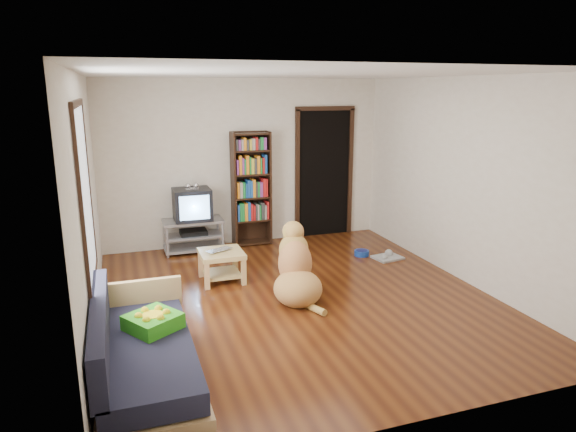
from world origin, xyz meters
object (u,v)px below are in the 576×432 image
object	(u,v)px
laptop	(222,251)
dog	(296,271)
green_cushion	(153,322)
tv_stand	(194,234)
crt_tv	(192,204)
dog_bowl	(362,253)
grey_rag	(387,258)
sofa	(142,360)
bookshelf	(251,183)
coffee_table	(222,260)

from	to	relation	value
laptop	dog	size ratio (longest dim) A/B	0.30
green_cushion	dog	xyz separation A→B (m)	(1.74, 1.19, -0.15)
tv_stand	crt_tv	distance (m)	0.47
dog_bowl	grey_rag	distance (m)	0.39
tv_stand	sofa	bearing A→B (deg)	-105.02
grey_rag	crt_tv	bearing A→B (deg)	153.80
bookshelf	coffee_table	world-z (taller)	bookshelf
crt_tv	dog	xyz separation A→B (m)	(0.89, -2.24, -0.41)
green_cushion	coffee_table	world-z (taller)	green_cushion
green_cushion	grey_rag	bearing A→B (deg)	-1.69
laptop	grey_rag	world-z (taller)	laptop
crt_tv	coffee_table	world-z (taller)	crt_tv
dog_bowl	crt_tv	world-z (taller)	crt_tv
laptop	dog_bowl	xyz separation A→B (m)	(2.20, 0.38, -0.37)
tv_stand	bookshelf	xyz separation A→B (m)	(0.95, 0.09, 0.73)
green_cushion	dog_bowl	bearing A→B (deg)	3.62
dog_bowl	bookshelf	distance (m)	2.04
green_cushion	dog	world-z (taller)	dog
dog_bowl	coffee_table	size ratio (longest dim) A/B	0.40
dog_bowl	crt_tv	xyz separation A→B (m)	(-2.36, 1.06, 0.70)
tv_stand	sofa	distance (m)	3.76
tv_stand	coffee_table	size ratio (longest dim) A/B	1.64
bookshelf	coffee_table	distance (m)	1.83
laptop	bookshelf	world-z (taller)	bookshelf
green_cushion	bookshelf	size ratio (longest dim) A/B	0.22
dog	sofa	bearing A→B (deg)	-142.69
dog_bowl	coffee_table	distance (m)	2.24
tv_stand	dog	bearing A→B (deg)	-68.17
dog_bowl	coffee_table	world-z (taller)	coffee_table
grey_rag	coffee_table	xyz separation A→B (m)	(-2.50, -0.10, 0.27)
coffee_table	sofa	bearing A→B (deg)	-116.67
sofa	bookshelf	bearing A→B (deg)	62.68
dog	dog_bowl	bearing A→B (deg)	38.75
sofa	coffee_table	world-z (taller)	sofa
dog	laptop	bearing A→B (deg)	132.57
bookshelf	dog	size ratio (longest dim) A/B	1.59
grey_rag	tv_stand	xyz separation A→B (m)	(-2.66, 1.28, 0.25)
laptop	dog_bowl	size ratio (longest dim) A/B	1.55
grey_rag	crt_tv	distance (m)	3.05
grey_rag	sofa	distance (m)	4.33
bookshelf	laptop	bearing A→B (deg)	-117.81
laptop	tv_stand	bearing A→B (deg)	69.43
dog_bowl	sofa	xyz separation A→B (m)	(-3.33, -2.60, 0.22)
green_cushion	grey_rag	size ratio (longest dim) A/B	0.99
green_cushion	tv_stand	xyz separation A→B (m)	(0.85, 3.40, -0.22)
tv_stand	sofa	xyz separation A→B (m)	(-0.97, -3.63, -0.01)
dog	tv_stand	bearing A→B (deg)	111.83
grey_rag	coffee_table	world-z (taller)	coffee_table
crt_tv	sofa	xyz separation A→B (m)	(-0.97, -3.65, -0.48)
grey_rag	sofa	xyz separation A→B (m)	(-3.63, -2.35, 0.25)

